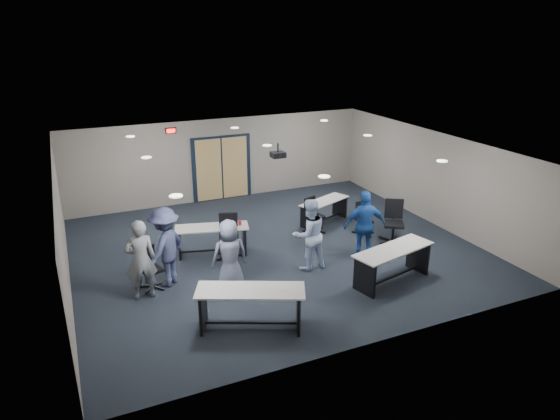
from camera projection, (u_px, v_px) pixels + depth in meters
name	position (u px, v px, depth m)	size (l,w,h in m)	color
floor	(275.00, 249.00, 13.07)	(10.00, 10.00, 0.00)	#1B222C
back_wall	(221.00, 159.00, 16.46)	(10.00, 0.04, 2.70)	gray
front_wall	(377.00, 278.00, 8.75)	(10.00, 0.04, 2.70)	gray
left_wall	(62.00, 232.00, 10.71)	(0.04, 9.00, 2.70)	gray
right_wall	(433.00, 178.00, 14.50)	(0.04, 9.00, 2.70)	gray
ceiling	(275.00, 148.00, 12.13)	(10.00, 9.00, 0.04)	silver
double_door	(222.00, 169.00, 16.53)	(2.00, 0.07, 2.20)	black
exit_sign	(171.00, 131.00, 15.42)	(0.32, 0.07, 0.18)	black
ceiling_projector	(278.00, 155.00, 12.78)	(0.35, 0.32, 0.37)	black
ceiling_can_lights	(271.00, 148.00, 12.36)	(6.24, 5.74, 0.02)	white
table_front_left	(251.00, 302.00, 9.50)	(2.16, 1.47, 0.84)	#ABA8A1
table_front_right	(393.00, 259.00, 11.25)	(2.12, 1.12, 0.82)	#ABA8A1
table_back_left	(212.00, 235.00, 12.65)	(1.93, 1.05, 0.87)	#ABA8A1
table_back_right	(324.00, 207.00, 14.69)	(1.77, 1.16, 0.94)	#ABA8A1
chair_back_b	(229.00, 237.00, 12.45)	(0.70, 0.70, 1.11)	black
chair_back_c	(315.00, 215.00, 14.02)	(0.62, 0.62, 0.99)	black
chair_back_d	(364.00, 219.00, 13.84)	(0.58, 0.58, 0.92)	black
chair_loose_left	(151.00, 268.00, 11.02)	(0.59, 0.59, 0.94)	black
chair_loose_right	(394.00, 222.00, 13.29)	(0.73, 0.73, 1.16)	black
person_gray	(141.00, 260.00, 10.46)	(0.65, 0.43, 1.79)	gray
person_plaid	(230.00, 255.00, 10.84)	(0.80, 0.52, 1.63)	slate
person_lightblue	(309.00, 234.00, 11.78)	(0.85, 0.66, 1.76)	#C0D8FF
person_navy	(365.00, 225.00, 12.28)	(1.04, 0.43, 1.77)	#1C489C
person_back	(166.00, 247.00, 11.02)	(1.18, 0.68, 1.83)	#383F65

